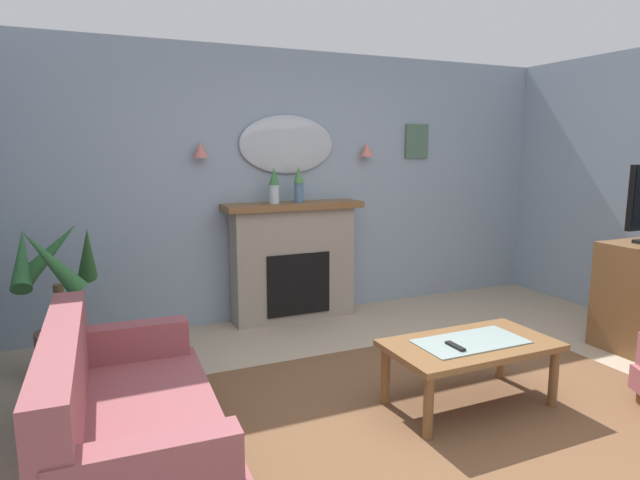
{
  "coord_description": "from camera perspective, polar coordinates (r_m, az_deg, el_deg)",
  "views": [
    {
      "loc": [
        -2.04,
        -2.39,
        1.68
      ],
      "look_at": [
        -0.35,
        1.39,
        0.97
      ],
      "focal_mm": 30.17,
      "sensor_mm": 36.0,
      "label": 1
    }
  ],
  "objects": [
    {
      "name": "floor",
      "position": [
        3.59,
        15.22,
        -19.41
      ],
      "size": [
        6.67,
        6.18,
        0.1
      ],
      "primitive_type": "cube",
      "color": "tan",
      "rests_on": "ground"
    },
    {
      "name": "wall_back",
      "position": [
        5.44,
        -2.03,
        5.79
      ],
      "size": [
        6.67,
        0.1,
        2.61
      ],
      "primitive_type": "cube",
      "color": "#8C9EB2",
      "rests_on": "ground"
    },
    {
      "name": "patterned_rug",
      "position": [
        3.7,
        13.21,
        -17.41
      ],
      "size": [
        3.2,
        2.4,
        0.01
      ],
      "primitive_type": "cube",
      "color": "brown",
      "rests_on": "ground"
    },
    {
      "name": "fireplace",
      "position": [
        5.27,
        -2.83,
        -2.39
      ],
      "size": [
        1.36,
        0.36,
        1.16
      ],
      "color": "gray",
      "rests_on": "ground"
    },
    {
      "name": "mantel_vase_right",
      "position": [
        5.07,
        -4.9,
        5.83
      ],
      "size": [
        0.1,
        0.1,
        0.34
      ],
      "color": "silver",
      "rests_on": "fireplace"
    },
    {
      "name": "mantel_vase_left",
      "position": [
        5.16,
        -2.26,
        6.07
      ],
      "size": [
        0.1,
        0.1,
        0.35
      ],
      "color": "#4C7093",
      "rests_on": "fireplace"
    },
    {
      "name": "wall_mirror",
      "position": [
        5.29,
        -3.5,
        10.08
      ],
      "size": [
        0.96,
        0.06,
        0.56
      ],
      "primitive_type": "ellipsoid",
      "color": "#B2BCC6"
    },
    {
      "name": "wall_sconce_left",
      "position": [
        5.0,
        -12.56,
        9.31
      ],
      "size": [
        0.14,
        0.14,
        0.14
      ],
      "primitive_type": "cone",
      "color": "#D17066"
    },
    {
      "name": "wall_sconce_right",
      "position": [
        5.6,
        4.97,
        9.53
      ],
      "size": [
        0.14,
        0.14,
        0.14
      ],
      "primitive_type": "cone",
      "color": "#D17066"
    },
    {
      "name": "framed_picture",
      "position": [
        5.99,
        10.22,
        10.28
      ],
      "size": [
        0.28,
        0.03,
        0.36
      ],
      "primitive_type": "cube",
      "color": "#4C6B56"
    },
    {
      "name": "coffee_table",
      "position": [
        3.68,
        15.65,
        -11.21
      ],
      "size": [
        1.1,
        0.6,
        0.45
      ],
      "color": "brown",
      "rests_on": "ground"
    },
    {
      "name": "tv_remote",
      "position": [
        3.52,
        14.15,
        -10.92
      ],
      "size": [
        0.04,
        0.16,
        0.02
      ],
      "primitive_type": "cube",
      "color": "black",
      "rests_on": "coffee_table"
    },
    {
      "name": "floral_couch",
      "position": [
        3.18,
        -20.84,
        -16.22
      ],
      "size": [
        0.93,
        1.75,
        0.76
      ],
      "color": "#934C51",
      "rests_on": "ground"
    },
    {
      "name": "potted_plant_tall_palm",
      "position": [
        4.43,
        -25.97,
        -6.44
      ],
      "size": [
        0.58,
        0.62,
        1.16
      ],
      "color": "brown",
      "rests_on": "ground"
    }
  ]
}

